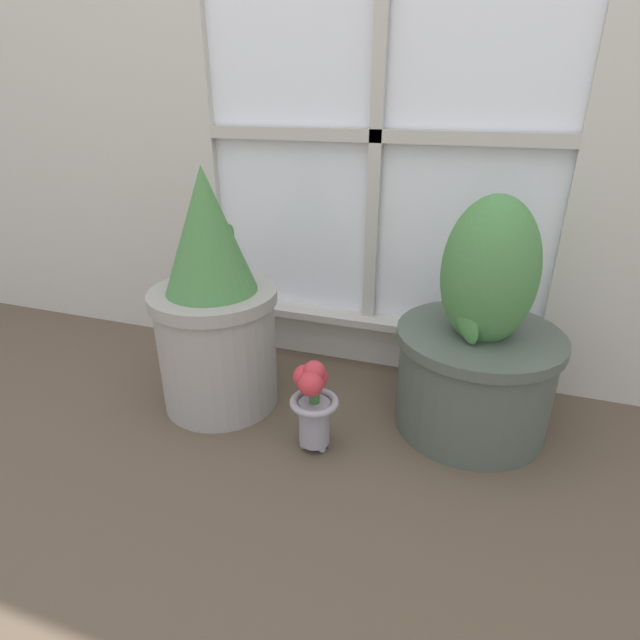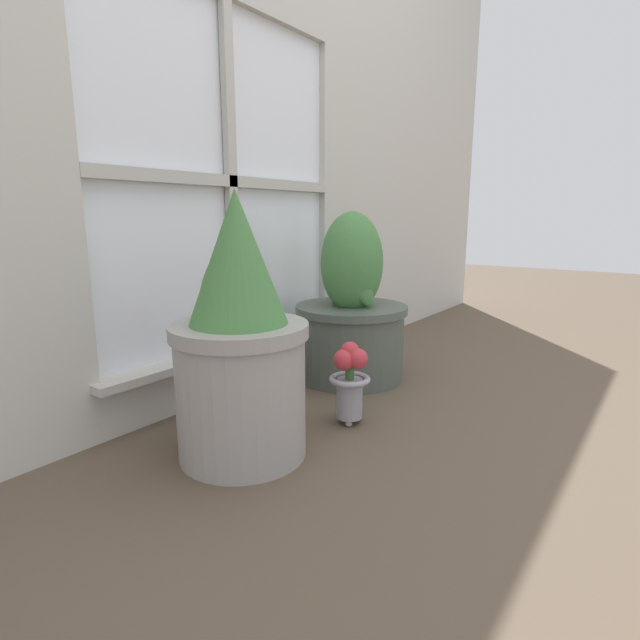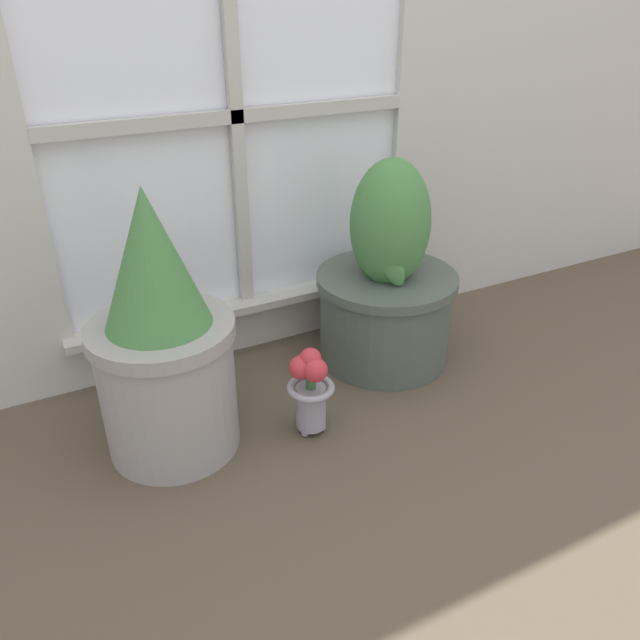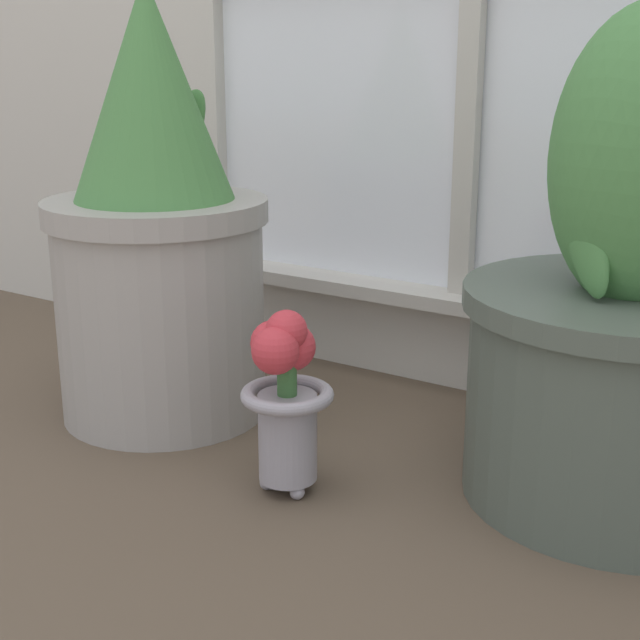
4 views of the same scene
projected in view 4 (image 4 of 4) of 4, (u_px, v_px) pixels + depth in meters
ground_plane at (206, 558)px, 1.02m from camera, size 10.00×10.00×0.00m
potted_plant_left at (157, 234)px, 1.37m from camera, size 0.34×0.34×0.67m
potted_plant_right at (629, 324)px, 1.11m from camera, size 0.41×0.41×0.62m
flower_vase at (285, 389)px, 1.14m from camera, size 0.12×0.12×0.25m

